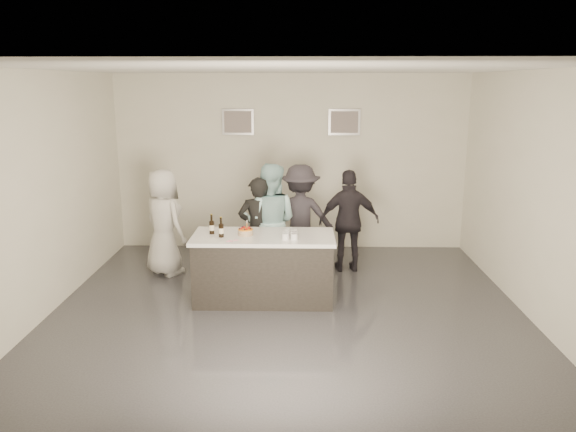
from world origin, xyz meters
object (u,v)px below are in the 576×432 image
object	(u,v)px
cake	(245,232)
person_main_black	(258,230)
beer_bottle_a	(212,224)
person_guest_back	(300,217)
bar_counter	(264,268)
person_main_blue	(270,222)
person_guest_left	(164,222)
beer_bottle_b	(221,227)
person_guest_right	(349,221)

from	to	relation	value
cake	person_main_black	world-z (taller)	person_main_black
beer_bottle_a	person_guest_back	xyz separation A→B (m)	(1.17, 1.34, -0.21)
cake	bar_counter	bearing A→B (deg)	0.29
beer_bottle_a	person_main_blue	size ratio (longest dim) A/B	0.15
person_main_blue	person_guest_left	xyz separation A→B (m)	(-1.60, 0.19, -0.06)
beer_bottle_b	person_guest_back	world-z (taller)	person_guest_back
person_main_black	person_guest_back	world-z (taller)	person_guest_back
bar_counter	person_guest_left	distance (m)	1.91
beer_bottle_a	beer_bottle_b	distance (m)	0.22
person_main_blue	person_guest_back	size ratio (longest dim) A/B	1.06
person_main_blue	person_guest_back	world-z (taller)	person_main_blue
beer_bottle_a	person_main_black	distance (m)	0.91
bar_counter	person_guest_left	bearing A→B (deg)	146.25
cake	beer_bottle_a	world-z (taller)	beer_bottle_a
bar_counter	person_guest_left	world-z (taller)	person_guest_left
cake	person_guest_left	size ratio (longest dim) A/B	0.12
person_guest_back	person_main_blue	bearing A→B (deg)	49.19
person_main_blue	person_guest_right	bearing A→B (deg)	-153.12
cake	person_main_blue	xyz separation A→B (m)	(0.27, 0.85, -0.07)
beer_bottle_b	person_main_blue	xyz separation A→B (m)	(0.57, 0.96, -0.17)
person_guest_right	bar_counter	bearing A→B (deg)	40.63
person_guest_right	person_guest_back	size ratio (longest dim) A/B	0.96
bar_counter	person_guest_back	size ratio (longest dim) A/B	1.14
bar_counter	person_guest_left	xyz separation A→B (m)	(-1.56, 1.05, 0.36)
beer_bottle_a	person_guest_right	world-z (taller)	person_guest_right
cake	person_guest_back	size ratio (longest dim) A/B	0.12
cake	person_guest_left	distance (m)	1.70
beer_bottle_b	person_guest_back	bearing A→B (deg)	55.76
beer_bottle_b	bar_counter	bearing A→B (deg)	11.49
beer_bottle_b	person_guest_right	size ratio (longest dim) A/B	0.16
cake	person_main_blue	world-z (taller)	person_main_blue
person_main_black	person_guest_back	size ratio (longest dim) A/B	0.95
beer_bottle_a	person_guest_left	size ratio (longest dim) A/B	0.16
person_main_blue	cake	bearing A→B (deg)	80.64
cake	beer_bottle_a	xyz separation A→B (m)	(-0.45, 0.05, 0.09)
person_main_black	person_guest_left	xyz separation A→B (m)	(-1.44, 0.33, 0.03)
beer_bottle_a	person_main_blue	distance (m)	1.09
beer_bottle_a	person_guest_back	distance (m)	1.79
person_guest_back	person_main_black	bearing A→B (deg)	46.97
beer_bottle_b	person_main_black	distance (m)	0.96
person_guest_left	bar_counter	bearing A→B (deg)	-172.92
cake	person_main_blue	size ratio (longest dim) A/B	0.11
person_guest_back	beer_bottle_b	bearing A→B (deg)	54.66
cake	beer_bottle_a	size ratio (longest dim) A/B	0.75
person_guest_left	beer_bottle_a	bearing A→B (deg)	172.30
cake	beer_bottle_b	world-z (taller)	beer_bottle_b
bar_counter	cake	size ratio (longest dim) A/B	9.52
beer_bottle_b	person_guest_back	xyz separation A→B (m)	(1.02, 1.50, -0.21)
person_guest_left	person_guest_right	distance (m)	2.80
beer_bottle_a	bar_counter	bearing A→B (deg)	-4.16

